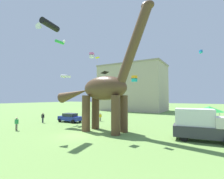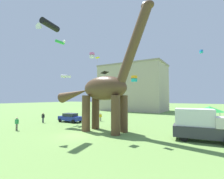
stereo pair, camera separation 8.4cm
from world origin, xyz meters
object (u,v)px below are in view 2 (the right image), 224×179
object	(u,v)px
kite_high_left	(66,76)
kite_apex	(201,51)
parked_sedan_left	(70,118)
parked_box_truck	(202,125)
person_strolling_adult	(101,116)
kite_drifting	(105,73)
kite_trailing	(48,25)
person_vendor_side	(17,122)
person_watching_child	(43,117)
festival_canopy_tent	(209,109)
kite_far_right	(61,42)
kite_high_right	(134,79)
kite_near_high	(92,55)
person_far_spectator	(210,126)
kite_near_low	(97,58)
dinosaur_sculpture	(104,88)

from	to	relation	value
kite_high_left	kite_apex	bearing A→B (deg)	42.06
parked_sedan_left	kite_high_left	size ratio (longest dim) A/B	2.44
parked_box_truck	kite_apex	size ratio (longest dim) A/B	8.37
person_strolling_adult	kite_high_left	size ratio (longest dim) A/B	0.85
person_strolling_adult	kite_drifting	size ratio (longest dim) A/B	1.37
kite_trailing	parked_sedan_left	bearing A→B (deg)	114.76
person_vendor_side	person_watching_child	bearing A→B (deg)	98.84
person_strolling_adult	person_vendor_side	xyz separation A→B (m)	(-4.80, -12.60, 0.12)
person_watching_child	festival_canopy_tent	xyz separation A→B (m)	(24.79, 11.60, 1.52)
kite_high_left	parked_sedan_left	bearing A→B (deg)	54.37
person_watching_child	parked_sedan_left	bearing A→B (deg)	121.63
kite_drifting	kite_trailing	xyz separation A→B (m)	(-7.95, -1.48, 6.65)
parked_sedan_left	kite_far_right	bearing A→B (deg)	163.59
festival_canopy_tent	kite_trailing	xyz separation A→B (m)	(-17.73, -16.35, 11.23)
kite_drifting	kite_high_right	xyz separation A→B (m)	(3.26, 0.66, -0.80)
person_watching_child	kite_far_right	size ratio (longest dim) A/B	0.87
person_vendor_side	kite_high_right	bearing A→B (deg)	-3.17
kite_near_high	festival_canopy_tent	bearing A→B (deg)	3.01
kite_high_right	kite_high_left	size ratio (longest dim) A/B	0.36
kite_apex	kite_high_right	size ratio (longest dim) A/B	1.09
person_far_spectator	kite_apex	distance (m)	19.50
kite_drifting	person_watching_child	bearing A→B (deg)	167.72
kite_high_right	person_watching_child	bearing A→B (deg)	171.89
person_watching_child	kite_high_right	size ratio (longest dim) A/B	2.67
parked_sedan_left	parked_box_truck	size ratio (longest dim) A/B	0.74
festival_canopy_tent	kite_high_right	size ratio (longest dim) A/B	4.96
kite_near_low	kite_near_high	xyz separation A→B (m)	(-8.22, 9.18, 3.53)
person_vendor_side	kite_drifting	distance (m)	13.96
parked_box_truck	kite_near_high	bearing A→B (deg)	148.65
person_watching_child	person_vendor_side	bearing A→B (deg)	15.98
kite_drifting	kite_trailing	distance (m)	10.47
kite_drifting	dinosaur_sculpture	bearing A→B (deg)	124.90
festival_canopy_tent	person_strolling_adult	bearing A→B (deg)	-163.67
parked_box_truck	kite_trailing	xyz separation A→B (m)	(-17.20, -5.16, 12.13)
parked_sedan_left	festival_canopy_tent	world-z (taller)	festival_canopy_tent
kite_drifting	kite_far_right	world-z (taller)	kite_far_right
person_far_spectator	kite_far_right	world-z (taller)	kite_far_right
person_far_spectator	kite_near_high	distance (m)	26.27
kite_apex	person_far_spectator	bearing A→B (deg)	-84.30
parked_box_truck	dinosaur_sculpture	bearing A→B (deg)	179.05
person_watching_child	kite_far_right	bearing A→B (deg)	174.24
kite_drifting	kite_near_low	size ratio (longest dim) A/B	1.23
person_strolling_adult	kite_near_low	distance (m)	11.23
kite_trailing	kite_high_right	xyz separation A→B (m)	(11.21, 2.14, -7.45)
parked_sedan_left	kite_far_right	xyz separation A→B (m)	(-3.69, 0.83, 14.56)
person_strolling_adult	kite_far_right	world-z (taller)	kite_far_right
kite_near_low	kite_near_high	bearing A→B (deg)	131.86
festival_canopy_tent	kite_near_low	xyz separation A→B (m)	(-14.10, -10.35, 7.75)
kite_apex	kite_near_high	bearing A→B (deg)	-153.87
dinosaur_sculpture	kite_far_right	distance (m)	17.19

